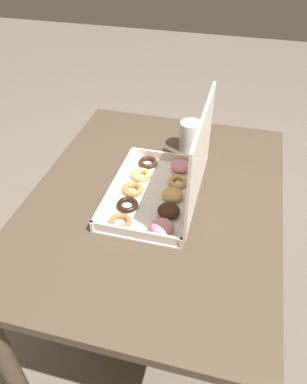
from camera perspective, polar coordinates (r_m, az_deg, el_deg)
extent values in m
plane|color=#6B6054|center=(1.71, 0.17, -19.19)|extent=(8.00, 8.00, 0.00)
cube|color=#4C3D2D|center=(1.17, 0.23, -1.29)|extent=(1.00, 0.77, 0.03)
cylinder|color=#4C3D2D|center=(1.82, -6.52, 1.11)|extent=(0.06, 0.06, 0.68)
cylinder|color=#4C3D2D|center=(1.32, -21.12, -23.53)|extent=(0.06, 0.06, 0.68)
cylinder|color=#4C3D2D|center=(1.73, 14.92, -2.46)|extent=(0.06, 0.06, 0.68)
cube|color=silver|center=(1.16, 0.00, -0.47)|extent=(0.39, 0.26, 0.01)
cube|color=beige|center=(1.18, -5.91, 1.21)|extent=(0.39, 0.01, 0.03)
cube|color=beige|center=(1.13, 6.17, -0.80)|extent=(0.39, 0.01, 0.03)
cube|color=beige|center=(1.30, 2.14, 5.41)|extent=(0.01, 0.26, 0.03)
cube|color=beige|center=(1.02, -2.74, -6.40)|extent=(0.01, 0.26, 0.03)
cube|color=beige|center=(1.04, 7.17, 5.44)|extent=(0.39, 0.01, 0.27)
torus|color=#381E11|center=(1.28, -0.85, 4.55)|extent=(0.07, 0.07, 0.02)
torus|color=tan|center=(1.23, -1.92, 2.67)|extent=(0.07, 0.07, 0.02)
torus|color=#B77A38|center=(1.17, -3.14, 0.50)|extent=(0.07, 0.07, 0.02)
torus|color=black|center=(1.12, -3.99, -1.94)|extent=(0.07, 0.07, 0.02)
torus|color=#9E6633|center=(1.06, -5.12, -4.53)|extent=(0.07, 0.07, 0.02)
ellipsoid|color=pink|center=(1.26, 4.16, 3.98)|extent=(0.07, 0.07, 0.03)
torus|color=tan|center=(1.20, 3.73, 1.60)|extent=(0.07, 0.07, 0.02)
ellipsoid|color=tan|center=(1.14, 2.93, -0.37)|extent=(0.07, 0.07, 0.03)
ellipsoid|color=#381E11|center=(1.08, 2.34, -2.86)|extent=(0.07, 0.07, 0.03)
ellipsoid|color=pink|center=(1.03, 1.30, -5.38)|extent=(0.07, 0.07, 0.04)
cylinder|color=white|center=(1.36, 5.60, 8.50)|extent=(0.08, 0.08, 0.11)
cylinder|color=black|center=(1.33, 5.74, 10.32)|extent=(0.06, 0.06, 0.01)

